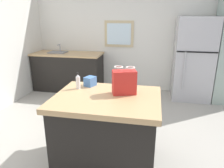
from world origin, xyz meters
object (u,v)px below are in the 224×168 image
refrigerator (193,59)px  kitchen_island (107,131)px  small_box (90,81)px  shopping_bag (124,82)px  bottle (78,82)px

refrigerator → kitchen_island: bearing=-117.5°
refrigerator → small_box: (-1.58, -2.16, 0.08)m
small_box → kitchen_island: bearing=-48.4°
kitchen_island → shopping_bag: bearing=36.1°
kitchen_island → shopping_bag: size_ratio=3.71×
shopping_bag → small_box: (-0.47, 0.20, -0.08)m
kitchen_island → bottle: bottle is taller
bottle → shopping_bag: bearing=-6.0°
bottle → refrigerator: bearing=53.6°
refrigerator → shopping_bag: bearing=-115.4°
kitchen_island → small_box: 0.66m
kitchen_island → refrigerator: size_ratio=0.69×
kitchen_island → shopping_bag: shopping_bag is taller
refrigerator → shopping_bag: refrigerator is taller
refrigerator → bottle: 2.86m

